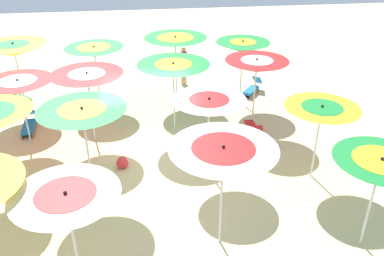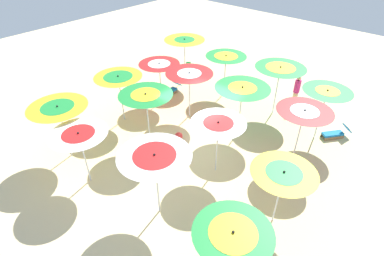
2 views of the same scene
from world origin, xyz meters
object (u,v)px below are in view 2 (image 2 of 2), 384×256
object	(u,v)px
beach_umbrella_6	(242,91)
beach_umbrella_12	(59,111)
beach_umbrella_15	(185,43)
beach_umbrella_3	(326,95)
beach_umbrella_2	(304,115)
lounger_1	(189,71)
beach_umbrella_1	(283,177)
beach_umbrella_7	(280,71)
beach_umbrella_14	(159,67)
beach_umbrella_5	(218,126)
beach_umbrella_10	(189,77)
beach_umbrella_9	(146,99)
beachgoer_0	(296,91)
lounger_2	(282,162)
beach_umbrella_8	(79,138)
beach_umbrella_13	(119,80)
beach_umbrella_0	(233,237)
beach_umbrella_11	(226,59)
lounger_3	(171,91)
beach_umbrella_4	(155,160)
beach_ball	(179,136)
lounger_0	(335,133)

from	to	relation	value
beach_umbrella_6	beach_umbrella_12	distance (m)	7.13
beach_umbrella_15	beach_umbrella_3	bearing A→B (deg)	-92.17
beach_umbrella_2	lounger_1	xyz separation A→B (m)	(3.10, 8.36, -1.93)
beach_umbrella_1	beach_umbrella_2	bearing A→B (deg)	15.30
beach_umbrella_7	beach_umbrella_14	bearing A→B (deg)	120.24
beach_umbrella_5	beach_umbrella_6	world-z (taller)	beach_umbrella_6
beach_umbrella_15	beach_umbrella_10	bearing A→B (deg)	-134.19
beach_umbrella_7	beach_umbrella_9	world-z (taller)	beach_umbrella_7
beachgoer_0	lounger_2	bearing A→B (deg)	119.80
beach_umbrella_2	lounger_2	distance (m)	2.05
beach_umbrella_12	beach_umbrella_8	bearing A→B (deg)	-99.37
beach_umbrella_3	lounger_2	world-z (taller)	beach_umbrella_3
beach_umbrella_9	lounger_1	bearing A→B (deg)	28.01
beach_umbrella_13	beachgoer_0	world-z (taller)	beach_umbrella_13
beach_umbrella_0	beach_umbrella_11	size ratio (longest dim) A/B	1.00
beach_umbrella_1	lounger_3	world-z (taller)	beach_umbrella_1
beach_umbrella_1	lounger_1	xyz separation A→B (m)	(6.22, 9.21, -1.75)
beach_umbrella_8	lounger_1	bearing A→B (deg)	19.70
beach_umbrella_7	beach_umbrella_13	xyz separation A→B (m)	(-5.21, 5.04, -0.18)
beach_umbrella_2	beach_umbrella_10	distance (m)	5.26
beach_umbrella_3	beach_umbrella_6	xyz separation A→B (m)	(-1.99, 2.70, 0.00)
beach_umbrella_3	beach_umbrella_8	size ratio (longest dim) A/B	1.08
beach_umbrella_2	beach_umbrella_10	world-z (taller)	beach_umbrella_2
beach_umbrella_11	lounger_2	size ratio (longest dim) A/B	1.73
beach_umbrella_0	lounger_2	size ratio (longest dim) A/B	1.73
beach_umbrella_4	beachgoer_0	distance (m)	9.34
beach_umbrella_0	beach_umbrella_15	size ratio (longest dim) A/B	0.89
beach_umbrella_13	lounger_2	bearing A→B (deg)	-74.56
beach_umbrella_10	beachgoer_0	xyz separation A→B (m)	(4.26, -3.35, -1.24)
beach_umbrella_0	beach_umbrella_3	distance (m)	7.81
beach_umbrella_0	beach_umbrella_4	distance (m)	3.14
lounger_2	beach_umbrella_11	bearing A→B (deg)	57.12
beach_umbrella_5	beach_umbrella_10	distance (m)	3.96
beach_umbrella_12	beach_ball	distance (m)	4.87
beach_umbrella_3	beach_umbrella_12	distance (m)	10.38
beach_umbrella_5	lounger_0	bearing A→B (deg)	-27.29
beach_umbrella_11	lounger_0	size ratio (longest dim) A/B	1.87
beach_umbrella_6	beachgoer_0	distance (m)	4.21
lounger_0	beachgoer_0	bearing A→B (deg)	-79.36
beach_umbrella_13	lounger_1	bearing A→B (deg)	9.71
beach_umbrella_1	beach_umbrella_14	bearing A→B (deg)	70.65
beach_umbrella_5	beach_ball	xyz separation A→B (m)	(0.46, 2.39, -1.89)
beach_umbrella_3	beach_umbrella_5	world-z (taller)	beach_umbrella_3
beach_umbrella_7	beach_umbrella_14	world-z (taller)	beach_umbrella_7
beach_umbrella_5	beach_umbrella_15	world-z (taller)	beach_umbrella_15
beach_umbrella_6	beach_umbrella_3	bearing A→B (deg)	-53.61
beach_umbrella_4	beach_umbrella_9	size ratio (longest dim) A/B	1.02
beach_umbrella_3	beachgoer_0	distance (m)	3.04
beach_umbrella_14	lounger_0	xyz separation A→B (m)	(2.90, -7.95, -1.72)
beach_umbrella_0	lounger_3	xyz separation A→B (m)	(6.38, 8.42, -1.84)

